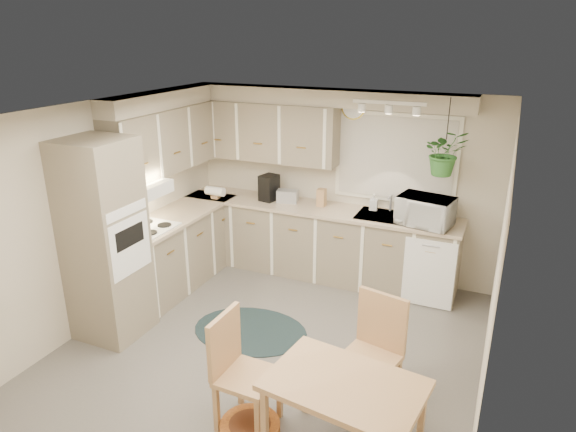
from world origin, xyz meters
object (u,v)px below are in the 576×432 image
(chair_left, at_px, (248,374))
(microwave, at_px, (425,208))
(pet_bed, at_px, (250,429))
(dining_table, at_px, (343,421))
(chair_back, at_px, (369,357))
(braided_rug, at_px, (250,331))

(chair_left, bearing_deg, microwave, 164.17)
(pet_bed, relative_size, microwave, 0.80)
(dining_table, height_order, microwave, microwave)
(chair_left, distance_m, chair_back, 1.01)
(dining_table, height_order, chair_back, chair_back)
(chair_left, distance_m, braided_rug, 1.47)
(chair_back, distance_m, microwave, 2.24)
(chair_left, xyz_separation_m, pet_bed, (0.06, -0.11, -0.43))
(chair_left, height_order, pet_bed, chair_left)
(chair_left, xyz_separation_m, chair_back, (0.82, 0.59, 0.01))
(chair_left, relative_size, braided_rug, 0.78)
(dining_table, relative_size, braided_rug, 0.88)
(chair_back, bearing_deg, chair_left, 48.48)
(chair_back, distance_m, braided_rug, 1.67)
(chair_left, height_order, braided_rug, chair_left)
(dining_table, height_order, pet_bed, dining_table)
(dining_table, bearing_deg, chair_back, 89.01)
(dining_table, bearing_deg, pet_bed, -174.85)
(dining_table, distance_m, chair_back, 0.65)
(chair_left, relative_size, microwave, 1.62)
(chair_back, relative_size, microwave, 1.65)
(pet_bed, bearing_deg, braided_rug, 117.70)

